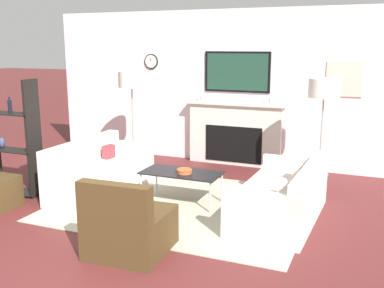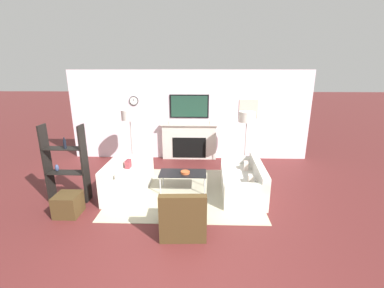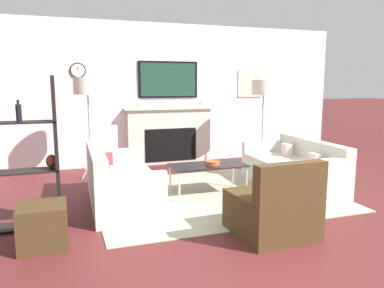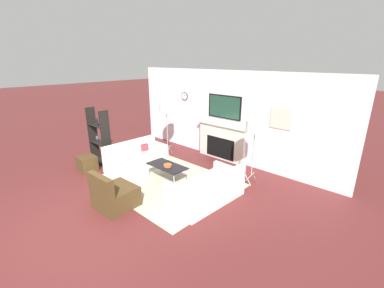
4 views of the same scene
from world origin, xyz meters
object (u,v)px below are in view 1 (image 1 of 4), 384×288
shelf_unit (13,140)px  armchair (129,228)px  floor_lamp_left (132,80)px  couch_right (283,199)px  decorative_bowl (184,171)px  floor_lamp_right (324,89)px  couch_left (99,174)px  coffee_table (182,174)px

shelf_unit → armchair: bearing=-23.0°
shelf_unit → floor_lamp_left: bearing=65.7°
couch_right → decorative_bowl: bearing=178.6°
decorative_bowl → couch_right: bearing=-1.4°
couch_right → shelf_unit: (-3.75, -0.46, 0.51)m
couch_right → floor_lamp_right: bearing=80.0°
couch_left → armchair: armchair is taller
couch_left → floor_lamp_left: (-0.25, 1.43, 1.23)m
couch_right → decorative_bowl: couch_right is taller
coffee_table → shelf_unit: size_ratio=0.65×
couch_left → armchair: 2.05m
armchair → floor_lamp_right: (1.52, 2.95, 1.20)m
couch_left → coffee_table: (1.27, 0.06, 0.13)m
shelf_unit → coffee_table: bearing=12.6°
couch_right → floor_lamp_right: (0.25, 1.43, 1.21)m
floor_lamp_right → coffee_table: bearing=-140.1°
decorative_bowl → shelf_unit: size_ratio=0.13×
couch_left → decorative_bowl: (1.32, 0.03, 0.19)m
armchair → coffee_table: 1.59m
floor_lamp_left → shelf_unit: size_ratio=1.01×
couch_left → armchair: (1.37, -1.52, -0.00)m
decorative_bowl → shelf_unit: (-2.43, -0.50, 0.31)m
couch_right → decorative_bowl: (-1.32, 0.03, 0.20)m
coffee_table → decorative_bowl: decorative_bowl is taller
coffee_table → floor_lamp_right: bearing=39.9°
couch_left → decorative_bowl: 1.34m
floor_lamp_left → floor_lamp_right: 3.15m
floor_lamp_right → shelf_unit: size_ratio=0.99×
couch_right → shelf_unit: 3.81m
coffee_table → shelf_unit: bearing=-167.4°
floor_lamp_left → armchair: bearing=-61.1°
couch_right → shelf_unit: bearing=-173.0°
couch_right → floor_lamp_left: size_ratio=1.05×
decorative_bowl → floor_lamp_right: size_ratio=0.13×
floor_lamp_right → floor_lamp_left: bearing=180.0°
couch_left → shelf_unit: (-1.11, -0.47, 0.50)m
decorative_bowl → floor_lamp_left: size_ratio=0.13×
armchair → decorative_bowl: bearing=91.9°
armchair → couch_left: bearing=132.1°
couch_left → couch_right: (2.64, -0.00, -0.01)m
shelf_unit → decorative_bowl: bearing=11.5°
coffee_table → couch_left: bearing=-177.1°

